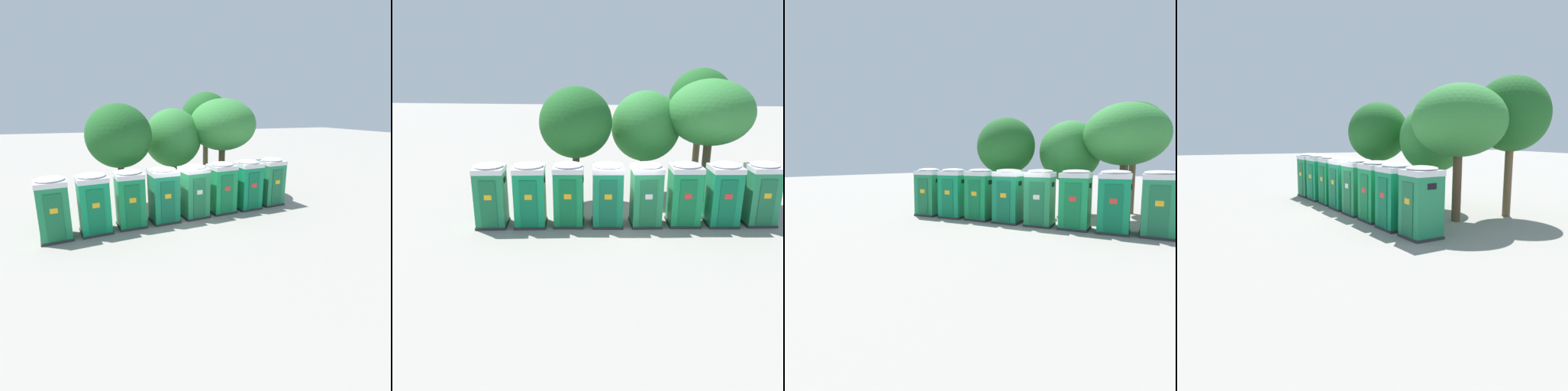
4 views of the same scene
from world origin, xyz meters
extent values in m
plane|color=gray|center=(0.00, 0.00, 0.00)|extent=(120.00, 120.00, 0.00)
cube|color=#2D2D33|center=(-5.28, -0.89, 0.05)|extent=(1.36, 1.37, 0.10)
cube|color=#1C834C|center=(-5.28, -0.89, 1.15)|extent=(1.30, 1.30, 2.10)
cube|color=#16663B|center=(-5.19, -1.46, 1.07)|extent=(0.62, 0.13, 1.85)
cube|color=yellow|center=(-5.19, -1.48, 1.35)|extent=(0.28, 0.05, 0.20)
cube|color=black|center=(-4.71, -0.80, 1.89)|extent=(0.08, 0.36, 0.20)
cube|color=white|center=(-5.28, -0.89, 2.30)|extent=(1.34, 1.34, 0.20)
ellipsoid|color=white|center=(-5.28, -0.89, 2.45)|extent=(1.27, 1.27, 0.18)
cube|color=#2D2D33|center=(-3.77, -0.67, 0.05)|extent=(1.39, 1.37, 0.10)
cube|color=#0F9055|center=(-3.77, -0.67, 1.15)|extent=(1.33, 1.30, 2.10)
cube|color=#0C7142|center=(-3.68, -1.25, 1.07)|extent=(0.64, 0.13, 1.85)
cube|color=yellow|center=(-3.68, -1.27, 1.35)|extent=(0.28, 0.05, 0.20)
cube|color=black|center=(-3.18, -0.58, 1.89)|extent=(0.08, 0.36, 0.20)
cube|color=white|center=(-3.77, -0.67, 2.30)|extent=(1.37, 1.34, 0.20)
ellipsoid|color=white|center=(-3.77, -0.67, 2.45)|extent=(1.30, 1.28, 0.18)
cube|color=#2D2D33|center=(-2.26, -0.42, 0.05)|extent=(1.29, 1.30, 0.10)
cube|color=#128B49|center=(-2.26, -0.42, 1.15)|extent=(1.23, 1.23, 2.10)
cube|color=#0E6C39|center=(-2.21, -1.00, 1.07)|extent=(0.62, 0.08, 1.85)
cube|color=yellow|center=(-2.21, -1.02, 1.35)|extent=(0.28, 0.03, 0.20)
cube|color=black|center=(-1.68, -0.37, 1.89)|extent=(0.06, 0.36, 0.20)
cube|color=white|center=(-2.26, -0.42, 2.30)|extent=(1.26, 1.27, 0.20)
ellipsoid|color=white|center=(-2.26, -0.42, 2.45)|extent=(1.20, 1.21, 0.18)
cube|color=#2D2D33|center=(-0.74, -0.29, 0.05)|extent=(1.34, 1.33, 0.10)
cube|color=#138251|center=(-0.74, -0.29, 1.15)|extent=(1.28, 1.26, 2.10)
cube|color=#0F653F|center=(-0.67, -0.87, 1.07)|extent=(0.64, 0.10, 1.85)
cube|color=yellow|center=(-0.67, -0.89, 1.35)|extent=(0.28, 0.04, 0.20)
cube|color=black|center=(-0.15, -0.22, 1.89)|extent=(0.06, 0.36, 0.20)
cube|color=white|center=(-0.74, -0.29, 2.30)|extent=(1.32, 1.30, 0.20)
ellipsoid|color=white|center=(-0.74, -0.29, 2.45)|extent=(1.26, 1.24, 0.18)
cube|color=#2D2D33|center=(0.78, -0.10, 0.05)|extent=(1.35, 1.36, 0.10)
cube|color=#228B51|center=(0.78, -0.10, 1.15)|extent=(1.28, 1.29, 2.10)
cube|color=#1B6D3F|center=(0.87, -0.68, 1.07)|extent=(0.62, 0.12, 1.85)
cube|color=white|center=(0.87, -0.70, 1.35)|extent=(0.28, 0.05, 0.20)
cube|color=black|center=(1.35, -0.02, 1.89)|extent=(0.08, 0.36, 0.20)
cube|color=white|center=(0.78, -0.10, 2.30)|extent=(1.32, 1.33, 0.20)
ellipsoid|color=white|center=(0.78, -0.10, 2.45)|extent=(1.26, 1.27, 0.18)
cube|color=#2D2D33|center=(2.30, 0.13, 0.05)|extent=(1.35, 1.33, 0.10)
cube|color=#16954D|center=(2.30, 0.13, 1.15)|extent=(1.28, 1.26, 2.10)
cube|color=#11743C|center=(2.36, -0.46, 1.07)|extent=(0.64, 0.10, 1.85)
cube|color=red|center=(2.36, -0.47, 1.35)|extent=(0.28, 0.04, 0.20)
cube|color=black|center=(2.89, 0.19, 1.89)|extent=(0.06, 0.36, 0.20)
cube|color=white|center=(2.30, 0.13, 2.30)|extent=(1.32, 1.30, 0.20)
ellipsoid|color=white|center=(2.30, 0.13, 2.45)|extent=(1.26, 1.24, 0.18)
cube|color=#2D2D33|center=(3.82, 0.28, 0.05)|extent=(1.35, 1.33, 0.10)
cube|color=#0F8852|center=(3.82, 0.28, 1.15)|extent=(1.28, 1.27, 2.10)
cube|color=#0C6A40|center=(3.89, -0.31, 1.07)|extent=(0.63, 0.11, 1.85)
cube|color=red|center=(3.89, -0.32, 1.35)|extent=(0.28, 0.04, 0.20)
cube|color=black|center=(4.40, 0.35, 1.89)|extent=(0.07, 0.36, 0.20)
cube|color=white|center=(3.82, 0.28, 2.30)|extent=(1.32, 1.31, 0.20)
ellipsoid|color=white|center=(3.82, 0.28, 2.45)|extent=(1.26, 1.24, 0.18)
cube|color=#2D2D33|center=(5.33, 0.53, 0.05)|extent=(1.35, 1.34, 0.10)
cube|color=#218351|center=(5.33, 0.53, 1.15)|extent=(1.28, 1.28, 2.10)
cube|color=#1A663F|center=(5.40, -0.05, 1.07)|extent=(0.63, 0.11, 1.85)
cube|color=yellow|center=(5.41, -0.07, 1.35)|extent=(0.28, 0.04, 0.20)
cube|color=white|center=(5.33, 0.53, 2.30)|extent=(1.32, 1.32, 0.20)
ellipsoid|color=white|center=(5.33, 0.53, 2.45)|extent=(1.26, 1.25, 0.18)
cylinder|color=brown|center=(0.78, 3.74, 1.26)|extent=(0.41, 0.41, 2.53)
ellipsoid|color=#337F38|center=(0.78, 3.74, 3.43)|extent=(3.25, 3.25, 3.29)
cylinder|color=#4C3826|center=(-2.34, 2.20, 1.44)|extent=(0.32, 0.32, 2.88)
ellipsoid|color=#1E5B23|center=(-2.34, 2.20, 3.74)|extent=(3.23, 3.23, 3.13)
cylinder|color=brown|center=(3.57, 5.88, 1.79)|extent=(0.35, 0.35, 3.59)
ellipsoid|color=#1E5B23|center=(3.57, 5.88, 4.47)|extent=(3.21, 3.21, 3.23)
cylinder|color=brown|center=(3.61, 3.19, 1.67)|extent=(0.37, 0.37, 3.35)
ellipsoid|color=#337F38|center=(3.61, 3.19, 4.15)|extent=(3.83, 3.83, 2.93)
camera|label=1|loc=(-3.60, -13.38, 5.01)|focal=28.00mm
camera|label=2|loc=(0.11, -14.61, 5.84)|focal=35.00mm
camera|label=3|loc=(6.31, -12.73, 2.81)|focal=28.00mm
camera|label=4|loc=(16.70, -6.00, 3.56)|focal=35.00mm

